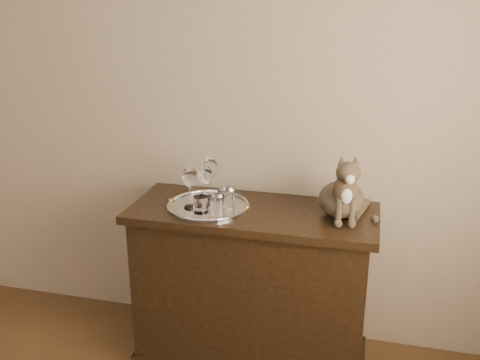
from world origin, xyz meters
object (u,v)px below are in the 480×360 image
(wine_glass_c, at_px, (190,188))
(tumbler_b, at_px, (201,204))
(wine_glass_b, at_px, (210,178))
(tray, at_px, (208,207))
(tumbler_a, at_px, (217,203))
(wine_glass_d, at_px, (205,185))
(cat, at_px, (343,183))
(sideboard, at_px, (252,286))
(tumbler_c, at_px, (226,198))

(wine_glass_c, xyz_separation_m, tumbler_b, (0.07, -0.05, -0.06))
(tumbler_b, bearing_deg, wine_glass_b, 93.55)
(tray, bearing_deg, wine_glass_c, -151.76)
(tumbler_a, bearing_deg, wine_glass_b, 116.59)
(wine_glass_d, bearing_deg, cat, 2.48)
(tray, bearing_deg, cat, 4.89)
(sideboard, height_order, tumbler_c, tumbler_c)
(tumbler_a, relative_size, tumbler_c, 0.86)
(sideboard, distance_m, tumbler_a, 0.50)
(wine_glass_c, distance_m, tumbler_b, 0.10)
(sideboard, bearing_deg, tumbler_b, -152.66)
(wine_glass_c, xyz_separation_m, tumbler_c, (0.17, 0.04, -0.06))
(sideboard, relative_size, cat, 3.69)
(wine_glass_c, height_order, tumbler_b, wine_glass_c)
(sideboard, height_order, tumbler_b, tumbler_b)
(tray, distance_m, tumbler_a, 0.09)
(tumbler_b, xyz_separation_m, tumbler_c, (0.10, 0.09, 0.01))
(tray, distance_m, wine_glass_c, 0.14)
(cat, bearing_deg, tumbler_b, 179.70)
(sideboard, distance_m, tumbler_b, 0.54)
(wine_glass_c, bearing_deg, tumbler_a, -6.19)
(tumbler_b, bearing_deg, cat, 12.31)
(sideboard, height_order, tumbler_a, tumbler_a)
(wine_glass_b, bearing_deg, sideboard, -18.68)
(tumbler_a, bearing_deg, tumbler_b, -156.74)
(wine_glass_b, relative_size, cat, 0.65)
(sideboard, bearing_deg, tumbler_a, -150.87)
(tumbler_c, bearing_deg, wine_glass_d, 168.21)
(wine_glass_d, xyz_separation_m, tumbler_b, (0.01, -0.11, -0.06))
(tumbler_a, xyz_separation_m, tumbler_b, (-0.07, -0.03, -0.00))
(wine_glass_d, relative_size, tumbler_c, 2.07)
(tray, height_order, tumbler_a, tumbler_a)
(wine_glass_d, height_order, tumbler_c, wine_glass_d)
(wine_glass_c, distance_m, cat, 0.72)
(wine_glass_c, height_order, tumbler_c, wine_glass_c)
(sideboard, bearing_deg, cat, 3.32)
(wine_glass_c, xyz_separation_m, wine_glass_d, (0.05, 0.07, -0.01))
(cat, bearing_deg, tumbler_a, 178.27)
(wine_glass_c, relative_size, wine_glass_d, 1.05)
(tumbler_a, bearing_deg, wine_glass_c, 173.81)
(wine_glass_b, bearing_deg, wine_glass_c, -110.14)
(cat, bearing_deg, tumbler_c, 172.82)
(cat, bearing_deg, wine_glass_b, 162.54)
(wine_glass_b, distance_m, tumbler_a, 0.20)
(tray, relative_size, tumbler_b, 4.99)
(wine_glass_c, bearing_deg, cat, 7.61)
(wine_glass_c, distance_m, tumbler_c, 0.18)
(sideboard, height_order, wine_glass_c, wine_glass_c)
(sideboard, distance_m, cat, 0.72)
(tray, relative_size, wine_glass_d, 2.04)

